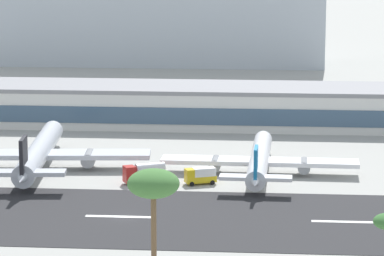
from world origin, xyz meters
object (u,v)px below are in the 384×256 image
object	(u,v)px
service_fuel_truck_0	(145,173)
distant_hotel_block	(149,14)
palm_tree_2	(153,186)
terminal_building	(174,105)
service_box_truck_2	(200,175)
airliner_black_tail_gate_0	(38,154)
airliner_blue_tail_gate_1	(259,161)

from	to	relation	value
service_fuel_truck_0	distant_hotel_block	bearing A→B (deg)	-109.79
palm_tree_2	service_fuel_truck_0	bearing A→B (deg)	98.41
terminal_building	service_box_truck_2	bearing A→B (deg)	-79.52
airliner_black_tail_gate_0	service_fuel_truck_0	xyz separation A→B (m)	(23.29, -9.06, -1.36)
distant_hotel_block	service_fuel_truck_0	distance (m)	176.36
airliner_blue_tail_gate_1	airliner_black_tail_gate_0	bearing A→B (deg)	90.46
terminal_building	palm_tree_2	xyz separation A→B (m)	(9.26, -121.09, 10.03)
distant_hotel_block	palm_tree_2	world-z (taller)	distant_hotel_block
service_fuel_truck_0	airliner_blue_tail_gate_1	bearing A→B (deg)	174.37
distant_hotel_block	service_fuel_truck_0	xyz separation A→B (m)	(20.57, -174.45, -15.72)
service_box_truck_2	palm_tree_2	bearing A→B (deg)	66.69
distant_hotel_block	airliner_blue_tail_gate_1	bearing A→B (deg)	-75.56
airliner_blue_tail_gate_1	service_box_truck_2	world-z (taller)	airliner_blue_tail_gate_1
airliner_black_tail_gate_0	distant_hotel_block	bearing A→B (deg)	-5.74
service_fuel_truck_0	palm_tree_2	size ratio (longest dim) A/B	0.51
terminal_building	service_box_truck_2	size ratio (longest dim) A/B	29.86
distant_hotel_block	palm_tree_2	size ratio (longest dim) A/B	7.14
airliner_blue_tail_gate_1	service_fuel_truck_0	distance (m)	23.75
distant_hotel_block	service_box_truck_2	distance (m)	178.00
distant_hotel_block	airliner_black_tail_gate_0	size ratio (longest dim) A/B	2.43
airliner_black_tail_gate_0	airliner_blue_tail_gate_1	size ratio (longest dim) A/B	1.16
terminal_building	distant_hotel_block	bearing A→B (deg)	100.08
palm_tree_2	service_box_truck_2	bearing A→B (deg)	88.21
airliner_blue_tail_gate_1	service_fuel_truck_0	world-z (taller)	airliner_blue_tail_gate_1
distant_hotel_block	airliner_blue_tail_gate_1	xyz separation A→B (m)	(42.75, -165.99, -14.83)
distant_hotel_block	airliner_black_tail_gate_0	xyz separation A→B (m)	(-2.71, -165.39, -14.36)
airliner_blue_tail_gate_1	palm_tree_2	xyz separation A→B (m)	(-13.20, -69.22, 12.12)
airliner_black_tail_gate_0	service_box_truck_2	size ratio (longest dim) A/B	7.89
terminal_building	palm_tree_2	distance (m)	121.85
airliner_black_tail_gate_0	service_box_truck_2	distance (m)	35.39
terminal_building	airliner_blue_tail_gate_1	distance (m)	56.56
service_box_truck_2	palm_tree_2	distance (m)	62.20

